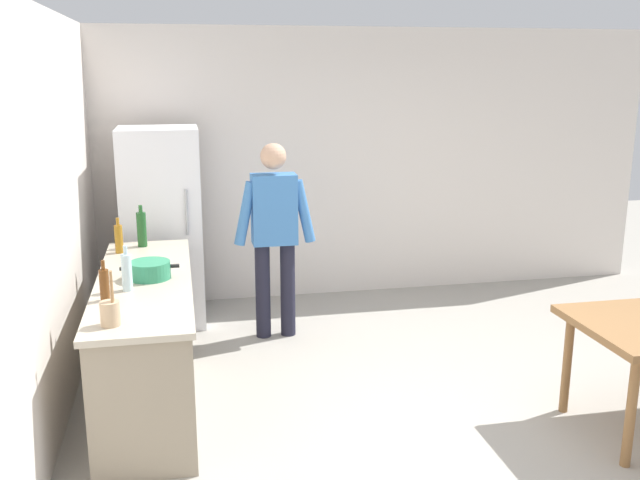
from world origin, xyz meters
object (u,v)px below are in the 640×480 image
Objects in this scene: refrigerator at (162,228)px; bottle_water_clear at (127,272)px; person at (274,228)px; bottle_beer_brown at (104,284)px; utensil_jar at (110,312)px; bottle_wine_green at (142,229)px; bottle_oil_amber at (119,238)px; cooking_pot at (150,270)px.

bottle_water_clear is at bearing -95.92° from refrigerator.
person reaches higher than bottle_water_clear.
refrigerator reaches higher than bottle_beer_brown.
person is 2.27m from utensil_jar.
utensil_jar is at bearing -121.81° from person.
bottle_wine_green is at bearing 82.84° from bottle_beer_brown.
bottle_water_clear is (0.12, 0.19, 0.02)m from bottle_beer_brown.
bottle_oil_amber is (-0.07, 1.64, 0.04)m from utensil_jar.
utensil_jar is 0.94× the size of bottle_wine_green.
bottle_beer_brown is 1.37m from bottle_wine_green.
bottle_oil_amber is 1.00m from bottle_water_clear.
bottle_water_clear reaches higher than cooking_pot.
bottle_beer_brown is (-1.26, -1.47, 0.03)m from person.
bottle_beer_brown is at bearing -120.99° from cooking_pot.
refrigerator is 6.92× the size of bottle_beer_brown.
bottle_beer_brown is 0.87× the size of bottle_water_clear.
bottle_wine_green is 1.13× the size of bottle_water_clear.
bottle_oil_amber is 1.08× the size of bottle_beer_brown.
bottle_beer_brown is (-0.26, -0.43, 0.05)m from cooking_pot.
utensil_jar is at bearing -87.61° from bottle_oil_amber.
person is 5.67× the size of bottle_water_clear.
bottle_oil_amber is 1.18m from bottle_beer_brown.
refrigerator reaches higher than person.
person is at bearing 49.36° from bottle_beer_brown.
utensil_jar is 0.64m from bottle_water_clear.
utensil_jar is at bearing -93.17° from bottle_wine_green.
cooking_pot is at bearing -92.03° from refrigerator.
refrigerator is at bearing 81.17° from bottle_beer_brown.
utensil_jar is at bearing -94.81° from bottle_water_clear.
refrigerator reaches higher than utensil_jar.
person is 1.45m from cooking_pot.
person is 1.30m from bottle_oil_amber.
refrigerator is 2.05m from bottle_beer_brown.
bottle_wine_green is (0.17, 1.36, 0.04)m from bottle_beer_brown.
bottle_beer_brown is (-0.31, -2.03, 0.11)m from refrigerator.
bottle_wine_green reaches higher than bottle_oil_amber.
cooking_pot is at bearing 59.01° from bottle_beer_brown.
bottle_oil_amber reaches higher than cooking_pot.
person reaches higher than cooking_pot.
bottle_beer_brown is 0.23m from bottle_water_clear.
bottle_water_clear is at bearing -118.92° from cooking_pot.
cooking_pot is at bearing -133.97° from person.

